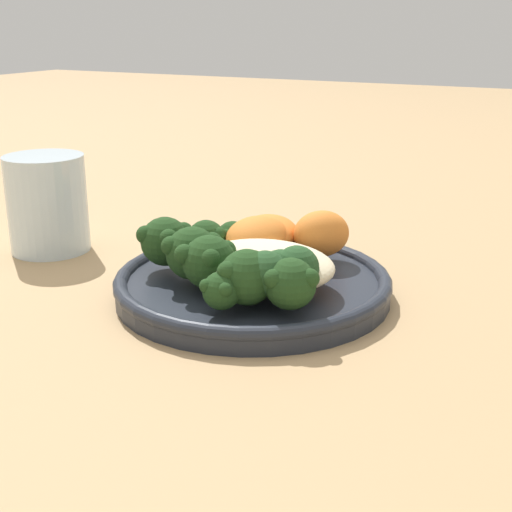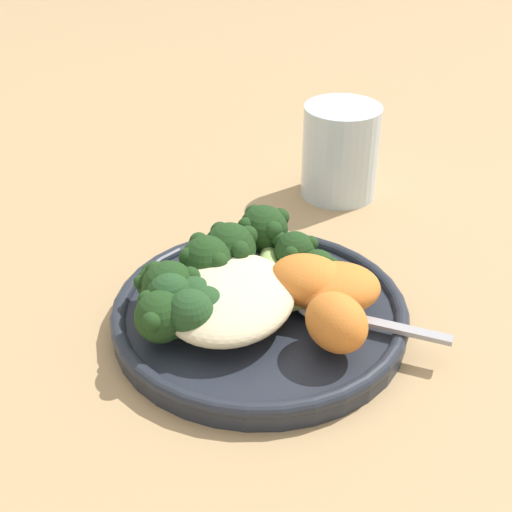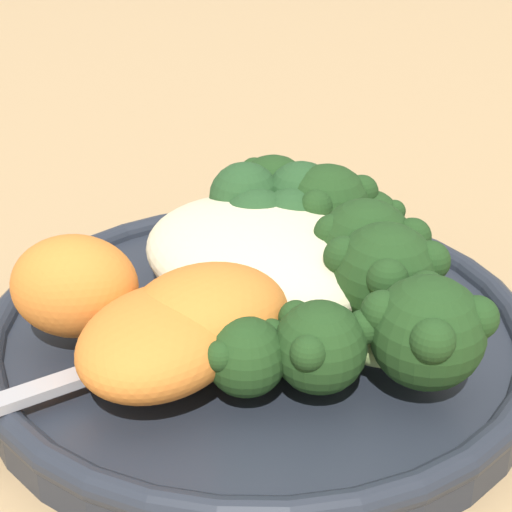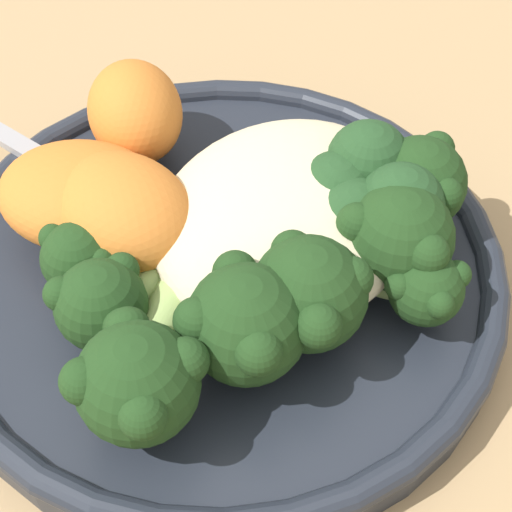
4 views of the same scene
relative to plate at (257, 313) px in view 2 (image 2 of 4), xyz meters
The scene contains 17 objects.
ground_plane 0.02m from the plate, ahead, with size 4.00×4.00×0.00m, color tan.
plate is the anchor object (origin of this frame).
quinoa_mound 0.04m from the plate, 138.61° to the left, with size 0.12×0.10×0.03m, color beige.
broccoli_stalk_0 0.05m from the plate, 49.58° to the right, with size 0.09×0.07×0.03m.
broccoli_stalk_1 0.05m from the plate, 19.89° to the right, with size 0.10×0.04×0.03m.
broccoli_stalk_2 0.07m from the plate, 11.16° to the left, with size 0.13×0.06×0.04m.
broccoli_stalk_3 0.05m from the plate, 43.46° to the left, with size 0.10×0.09×0.04m.
broccoli_stalk_4 0.05m from the plate, 71.51° to the left, with size 0.07×0.10×0.04m.
broccoli_stalk_5 0.07m from the plate, 103.78° to the left, with size 0.03×0.11×0.03m.
broccoli_stalk_6 0.07m from the plate, 116.12° to the left, with size 0.06×0.13×0.04m.
broccoli_stalk_7 0.08m from the plate, 139.05° to the left, with size 0.09×0.10×0.04m.
sweet_potato_chunk_0 0.08m from the plate, 117.26° to the right, with size 0.05×0.04×0.04m, color orange.
sweet_potato_chunk_1 0.05m from the plate, 70.48° to the right, with size 0.06×0.05×0.04m, color orange.
sweet_potato_chunk_2 0.07m from the plate, 73.38° to the right, with size 0.07×0.06×0.03m, color orange.
kale_tuft 0.07m from the plate, 136.43° to the left, with size 0.06×0.06×0.04m.
spoon 0.07m from the plate, 91.12° to the right, with size 0.03×0.12×0.01m.
water_glass 0.25m from the plate, ahead, with size 0.08×0.08×0.10m, color silver.
Camera 2 is at (-0.45, -0.12, 0.36)m, focal length 50.00 mm.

